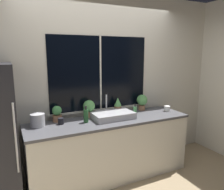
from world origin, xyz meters
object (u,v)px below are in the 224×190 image
object	(u,v)px
sink	(113,115)
mug_black	(61,121)
potted_plant_far_left	(57,113)
potted_plant_center_right	(118,105)
mug_white	(167,108)
kettle	(38,120)
bottle_tall	(86,116)
potted_plant_center_left	(89,107)
potted_plant_far_right	(142,101)
soap_bottle	(135,111)

from	to	relation	value
sink	mug_black	world-z (taller)	sink
potted_plant_far_left	potted_plant_center_right	world-z (taller)	potted_plant_center_right
mug_white	potted_plant_center_right	bearing A→B (deg)	163.32
potted_plant_center_right	kettle	bearing A→B (deg)	-175.00
potted_plant_center_right	kettle	distance (m)	1.22
potted_plant_far_left	mug_black	distance (m)	0.16
bottle_tall	mug_black	distance (m)	0.34
potted_plant_center_left	potted_plant_far_right	world-z (taller)	potted_plant_far_right
bottle_tall	potted_plant_far_left	bearing A→B (deg)	147.26
potted_plant_center_right	kettle	world-z (taller)	potted_plant_center_right
potted_plant_center_left	mug_black	distance (m)	0.48
potted_plant_center_right	mug_white	xyz separation A→B (m)	(0.78, -0.23, -0.09)
bottle_tall	kettle	xyz separation A→B (m)	(-0.61, 0.11, -0.00)
potted_plant_center_left	kettle	world-z (taller)	potted_plant_center_left
potted_plant_far_left	potted_plant_far_right	bearing A→B (deg)	0.00
mug_black	potted_plant_center_right	bearing A→B (deg)	8.77
mug_black	potted_plant_far_left	bearing A→B (deg)	96.38
potted_plant_center_left	mug_black	xyz separation A→B (m)	(-0.45, -0.14, -0.11)
potted_plant_center_left	kettle	size ratio (longest dim) A/B	1.35
potted_plant_far_left	potted_plant_center_left	distance (m)	0.47
potted_plant_far_left	potted_plant_center_left	size ratio (longest dim) A/B	0.87
potted_plant_center_left	mug_white	size ratio (longest dim) A/B	2.66
sink	mug_white	world-z (taller)	sink
soap_bottle	mug_white	world-z (taller)	soap_bottle
sink	potted_plant_far_right	world-z (taller)	sink
mug_black	kettle	bearing A→B (deg)	172.75
potted_plant_far_left	potted_plant_far_right	size ratio (longest dim) A/B	0.86
potted_plant_far_left	mug_white	size ratio (longest dim) A/B	2.31
potted_plant_far_right	potted_plant_center_right	bearing A→B (deg)	180.00
potted_plant_far_left	potted_plant_center_left	bearing A→B (deg)	0.00
sink	kettle	bearing A→B (deg)	174.57
potted_plant_far_left	mug_black	xyz separation A→B (m)	(0.02, -0.14, -0.07)
bottle_tall	mug_white	distance (m)	1.38
bottle_tall	mug_black	xyz separation A→B (m)	(-0.32, 0.08, -0.05)
potted_plant_far_right	mug_black	bearing A→B (deg)	-174.07
kettle	potted_plant_center_left	bearing A→B (deg)	8.19
potted_plant_center_left	kettle	bearing A→B (deg)	-171.81
potted_plant_center_right	kettle	xyz separation A→B (m)	(-1.21, -0.11, -0.04)
bottle_tall	kettle	distance (m)	0.62
potted_plant_center_right	mug_white	size ratio (longest dim) A/B	2.61
bottle_tall	potted_plant_center_left	bearing A→B (deg)	59.94
soap_bottle	potted_plant_center_right	bearing A→B (deg)	131.43
potted_plant_center_right	bottle_tall	world-z (taller)	potted_plant_center_right
potted_plant_center_left	soap_bottle	distance (m)	0.69
sink	soap_bottle	size ratio (longest dim) A/B	3.46
sink	mug_white	xyz separation A→B (m)	(0.97, -0.03, -0.00)
mug_white	sink	bearing A→B (deg)	178.17
bottle_tall	soap_bottle	bearing A→B (deg)	0.76
kettle	mug_black	bearing A→B (deg)	-7.25
potted_plant_center_right	potted_plant_far_right	size ratio (longest dim) A/B	0.97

